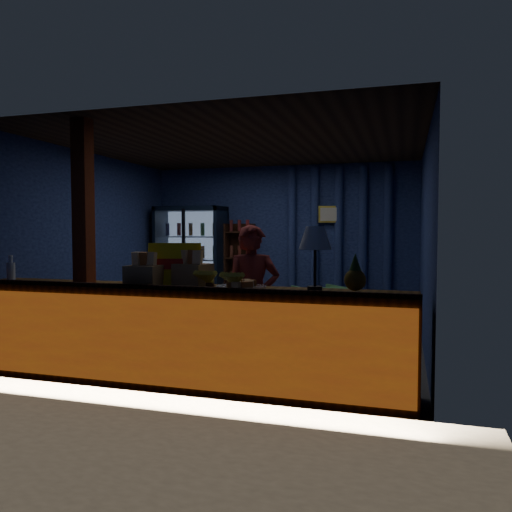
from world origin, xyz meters
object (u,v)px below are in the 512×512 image
(shopkeeper, at_px, (252,299))
(green_chair, at_px, (320,306))
(table_lamp, at_px, (315,241))
(pastry_tray, at_px, (241,286))

(shopkeeper, relative_size, green_chair, 2.20)
(shopkeeper, relative_size, table_lamp, 2.70)
(pastry_tray, bearing_deg, table_lamp, -0.30)
(green_chair, xyz_separation_m, pastry_tray, (-0.20, -3.28, 0.66))
(pastry_tray, bearing_deg, green_chair, 86.56)
(shopkeeper, bearing_deg, table_lamp, -57.26)
(shopkeeper, height_order, table_lamp, shopkeeper)
(shopkeeper, xyz_separation_m, green_chair, (0.26, 2.71, -0.45))
(pastry_tray, relative_size, table_lamp, 0.82)
(green_chair, distance_m, table_lamp, 3.49)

